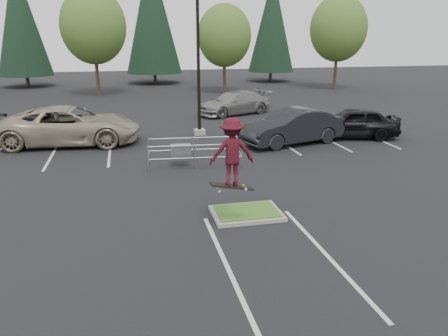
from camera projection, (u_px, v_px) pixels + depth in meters
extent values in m
plane|color=black|center=(247.00, 215.00, 14.05)|extent=(120.00, 120.00, 0.00)
cube|color=gray|center=(247.00, 213.00, 14.03)|extent=(2.20, 1.60, 0.12)
cube|color=#2D581C|center=(247.00, 211.00, 14.01)|extent=(1.95, 1.35, 0.05)
cube|color=beige|center=(110.00, 152.00, 21.50)|extent=(0.12, 5.20, 0.01)
cube|color=beige|center=(52.00, 156.00, 20.93)|extent=(0.12, 5.20, 0.01)
cube|color=beige|center=(282.00, 143.00, 23.39)|extent=(0.12, 5.20, 0.01)
cube|color=beige|center=(329.00, 140.00, 23.95)|extent=(0.12, 5.20, 0.01)
cube|color=beige|center=(373.00, 138.00, 24.52)|extent=(0.12, 5.20, 0.01)
cube|color=beige|center=(227.00, 266.00, 10.97)|extent=(0.12, 6.00, 0.01)
cube|color=beige|center=(326.00, 254.00, 11.54)|extent=(0.12, 6.00, 0.01)
cube|color=gray|center=(200.00, 132.00, 25.30)|extent=(0.60, 0.60, 0.30)
cylinder|color=black|center=(198.00, 45.00, 23.87)|extent=(0.18, 0.18, 10.00)
cylinder|color=#38281C|center=(97.00, 77.00, 40.71)|extent=(0.32, 0.32, 3.50)
ellipsoid|color=#335A21|center=(93.00, 26.00, 39.39)|extent=(5.89, 5.89, 6.77)
sphere|color=#335A21|center=(101.00, 35.00, 39.45)|extent=(3.68, 3.68, 3.68)
sphere|color=#335A21|center=(88.00, 33.00, 39.82)|extent=(4.05, 4.05, 4.05)
cylinder|color=#38281C|center=(224.00, 77.00, 42.65)|extent=(0.32, 0.32, 3.04)
ellipsoid|color=#335A21|center=(224.00, 36.00, 41.50)|extent=(5.12, 5.12, 5.89)
sphere|color=#335A21|center=(231.00, 43.00, 41.53)|extent=(3.20, 3.20, 3.20)
sphere|color=#335A21|center=(218.00, 41.00, 41.91)|extent=(3.52, 3.52, 3.52)
cylinder|color=#38281C|center=(335.00, 73.00, 45.58)|extent=(0.32, 0.32, 3.42)
ellipsoid|color=#335A21|center=(338.00, 29.00, 44.28)|extent=(5.76, 5.76, 6.62)
sphere|color=#335A21|center=(345.00, 36.00, 44.34)|extent=(3.60, 3.60, 3.60)
sphere|color=#335A21|center=(332.00, 34.00, 44.71)|extent=(3.96, 3.96, 3.96)
cylinder|color=#38281C|center=(28.00, 81.00, 48.23)|extent=(0.36, 0.36, 1.20)
cone|color=black|center=(20.00, 19.00, 46.32)|extent=(5.72, 5.72, 11.80)
cylinder|color=#38281C|center=(155.00, 78.00, 51.64)|extent=(0.36, 0.36, 1.20)
cone|color=black|center=(152.00, 13.00, 49.50)|extent=(6.38, 6.38, 13.30)
cylinder|color=#38281C|center=(270.00, 76.00, 53.65)|extent=(0.36, 0.36, 1.20)
cone|color=black|center=(272.00, 23.00, 51.81)|extent=(5.50, 5.50, 11.30)
cylinder|color=#92959A|center=(148.00, 159.00, 18.25)|extent=(0.06, 0.06, 1.15)
cylinder|color=#92959A|center=(149.00, 151.00, 19.57)|extent=(0.06, 0.06, 1.15)
cylinder|color=#92959A|center=(196.00, 157.00, 18.51)|extent=(0.06, 0.06, 1.15)
cylinder|color=#92959A|center=(193.00, 149.00, 19.83)|extent=(0.06, 0.06, 1.15)
cylinder|color=#92959A|center=(242.00, 156.00, 18.77)|extent=(0.06, 0.06, 1.15)
cylinder|color=#92959A|center=(237.00, 148.00, 20.10)|extent=(0.06, 0.06, 1.15)
cylinder|color=#92959A|center=(196.00, 158.00, 18.51)|extent=(3.99, 0.39, 0.05)
cylinder|color=#92959A|center=(196.00, 145.00, 18.35)|extent=(3.99, 0.39, 0.05)
cylinder|color=#92959A|center=(193.00, 150.00, 19.84)|extent=(3.99, 0.39, 0.05)
cylinder|color=#92959A|center=(193.00, 138.00, 19.68)|extent=(3.99, 0.39, 0.05)
cube|color=#92959A|center=(181.00, 150.00, 19.05)|extent=(0.89, 0.59, 0.48)
cube|color=black|center=(232.00, 186.00, 12.55)|extent=(1.28, 0.47, 0.31)
cylinder|color=beige|center=(219.00, 191.00, 12.37)|extent=(0.08, 0.05, 0.08)
cylinder|color=beige|center=(218.00, 188.00, 12.61)|extent=(0.08, 0.05, 0.08)
cylinder|color=beige|center=(246.00, 189.00, 12.53)|extent=(0.08, 0.05, 0.08)
cylinder|color=beige|center=(243.00, 186.00, 12.77)|extent=(0.08, 0.05, 0.08)
imported|color=maroon|center=(232.00, 152.00, 12.25)|extent=(1.29, 0.78, 1.94)
imported|color=gray|center=(70.00, 126.00, 22.86)|extent=(7.42, 3.98, 1.98)
imported|color=black|center=(41.00, 130.00, 22.87)|extent=(5.68, 3.46, 1.54)
imported|color=black|center=(292.00, 127.00, 22.98)|extent=(5.87, 3.33, 1.83)
imported|color=black|center=(353.00, 123.00, 24.29)|extent=(5.38, 3.23, 1.71)
imported|color=gray|center=(236.00, 103.00, 31.58)|extent=(6.08, 4.27, 1.63)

